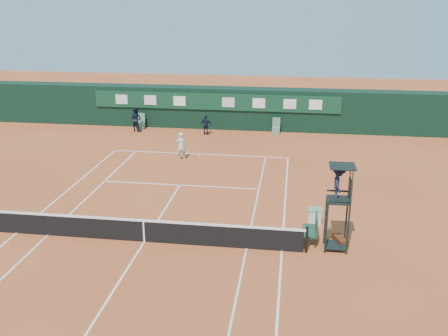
% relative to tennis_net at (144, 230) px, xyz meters
% --- Properties ---
extents(ground, '(90.00, 90.00, 0.00)m').
position_rel_tennis_net_xyz_m(ground, '(0.00, 0.00, -0.51)').
color(ground, '#C15A2D').
rests_on(ground, ground).
extents(court_lines, '(11.05, 23.85, 0.01)m').
position_rel_tennis_net_xyz_m(court_lines, '(0.00, 0.00, -0.50)').
color(court_lines, silver).
rests_on(court_lines, ground).
extents(tennis_net, '(12.90, 0.10, 1.10)m').
position_rel_tennis_net_xyz_m(tennis_net, '(0.00, 0.00, 0.00)').
color(tennis_net, black).
rests_on(tennis_net, ground).
extents(back_wall, '(40.00, 1.65, 3.00)m').
position_rel_tennis_net_xyz_m(back_wall, '(0.00, 18.74, 1.00)').
color(back_wall, black).
rests_on(back_wall, ground).
extents(linesman_chair_left, '(0.55, 0.50, 1.15)m').
position_rel_tennis_net_xyz_m(linesman_chair_left, '(-5.50, 17.48, -0.19)').
color(linesman_chair_left, '#56835C').
rests_on(linesman_chair_left, ground).
extents(linesman_chair_right, '(0.55, 0.50, 1.15)m').
position_rel_tennis_net_xyz_m(linesman_chair_right, '(4.50, 17.48, -0.19)').
color(linesman_chair_right, '#558363').
rests_on(linesman_chair_right, ground).
extents(umpire_chair, '(0.96, 0.95, 3.42)m').
position_rel_tennis_net_xyz_m(umpire_chair, '(7.50, 0.49, 1.95)').
color(umpire_chair, black).
rests_on(umpire_chair, ground).
extents(player_bench, '(0.56, 1.20, 1.10)m').
position_rel_tennis_net_xyz_m(player_bench, '(6.65, 0.99, 0.09)').
color(player_bench, '#1A412C').
rests_on(player_bench, ground).
extents(tennis_bag, '(0.58, 0.85, 0.29)m').
position_rel_tennis_net_xyz_m(tennis_bag, '(7.75, 0.90, -0.36)').
color(tennis_bag, black).
rests_on(tennis_bag, ground).
extents(cooler, '(0.57, 0.57, 0.65)m').
position_rel_tennis_net_xyz_m(cooler, '(6.80, 2.77, -0.18)').
color(cooler, silver).
rests_on(cooler, ground).
extents(tennis_ball, '(0.06, 0.06, 0.06)m').
position_rel_tennis_net_xyz_m(tennis_ball, '(0.66, 10.88, -0.48)').
color(tennis_ball, '#C6E034').
rests_on(tennis_ball, ground).
extents(player, '(0.73, 0.65, 1.68)m').
position_rel_tennis_net_xyz_m(player, '(-0.90, 10.70, 0.33)').
color(player, silver).
rests_on(player, ground).
extents(ball_kid_left, '(1.07, 0.96, 1.79)m').
position_rel_tennis_net_xyz_m(ball_kid_left, '(-5.61, 16.78, 0.39)').
color(ball_kid_left, black).
rests_on(ball_kid_left, ground).
extents(ball_kid_right, '(0.85, 0.38, 1.42)m').
position_rel_tennis_net_xyz_m(ball_kid_right, '(-0.41, 16.50, 0.20)').
color(ball_kid_right, black).
rests_on(ball_kid_right, ground).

